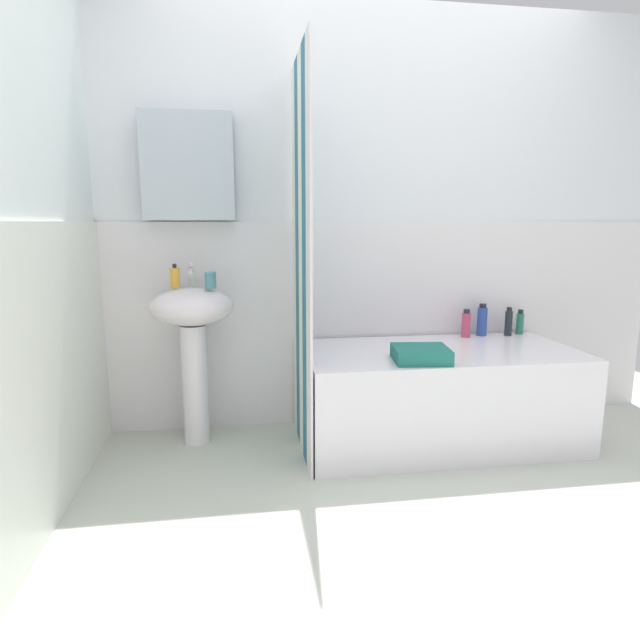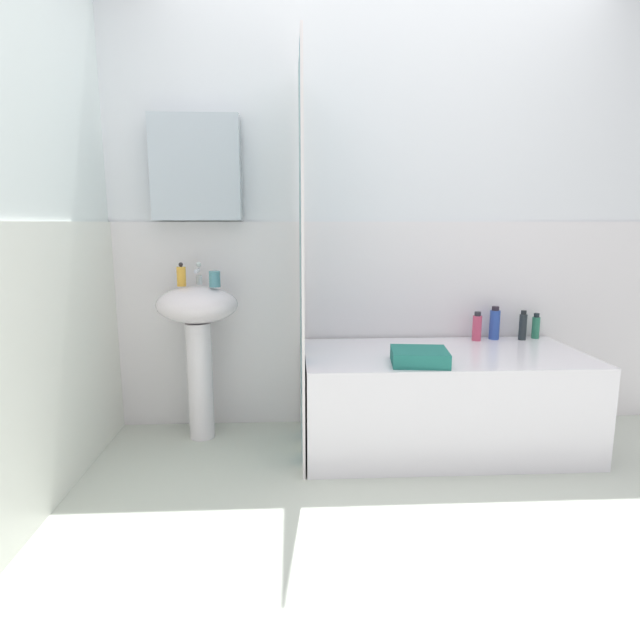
# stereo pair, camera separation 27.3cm
# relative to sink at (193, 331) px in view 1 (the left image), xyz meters

# --- Properties ---
(ground_plane) EXTENTS (4.80, 5.60, 0.04)m
(ground_plane) POSITION_rel_sink_xyz_m (1.04, -1.03, -0.65)
(ground_plane) COLOR beige
(wall_back_tiled) EXTENTS (3.60, 0.18, 2.40)m
(wall_back_tiled) POSITION_rel_sink_xyz_m (0.97, 0.23, 0.51)
(wall_back_tiled) COLOR white
(wall_back_tiled) RESTS_ON ground_plane
(wall_left_tiled) EXTENTS (0.07, 1.81, 2.40)m
(wall_left_tiled) POSITION_rel_sink_xyz_m (-0.53, -0.69, 0.49)
(wall_left_tiled) COLOR white
(wall_left_tiled) RESTS_ON ground_plane
(sink) EXTENTS (0.44, 0.34, 0.86)m
(sink) POSITION_rel_sink_xyz_m (0.00, 0.00, 0.00)
(sink) COLOR white
(sink) RESTS_ON ground_plane
(faucet) EXTENTS (0.03, 0.12, 0.12)m
(faucet) POSITION_rel_sink_xyz_m (-0.00, 0.08, 0.29)
(faucet) COLOR silver
(faucet) RESTS_ON sink
(soap_dispenser) EXTENTS (0.05, 0.05, 0.13)m
(soap_dispenser) POSITION_rel_sink_xyz_m (-0.08, 0.02, 0.28)
(soap_dispenser) COLOR gold
(soap_dispenser) RESTS_ON sink
(toothbrush_cup) EXTENTS (0.06, 0.06, 0.08)m
(toothbrush_cup) POSITION_rel_sink_xyz_m (0.10, -0.02, 0.27)
(toothbrush_cup) COLOR teal
(toothbrush_cup) RESTS_ON sink
(bathtub) EXTENTS (1.47, 0.73, 0.52)m
(bathtub) POSITION_rel_sink_xyz_m (1.32, -0.18, -0.37)
(bathtub) COLOR white
(bathtub) RESTS_ON ground_plane
(shower_curtain) EXTENTS (0.01, 0.73, 2.00)m
(shower_curtain) POSITION_rel_sink_xyz_m (0.56, -0.18, 0.37)
(shower_curtain) COLOR white
(shower_curtain) RESTS_ON ground_plane
(body_wash_bottle) EXTENTS (0.04, 0.04, 0.15)m
(body_wash_bottle) POSITION_rel_sink_xyz_m (1.95, 0.14, -0.04)
(body_wash_bottle) COLOR #2A7658
(body_wash_bottle) RESTS_ON bathtub
(shampoo_bottle) EXTENTS (0.04, 0.04, 0.17)m
(shampoo_bottle) POSITION_rel_sink_xyz_m (1.86, 0.10, -0.03)
(shampoo_bottle) COLOR #22292D
(shampoo_bottle) RESTS_ON bathtub
(conditioner_bottle) EXTENTS (0.06, 0.06, 0.19)m
(conditioner_bottle) POSITION_rel_sink_xyz_m (1.70, 0.13, -0.02)
(conditioner_bottle) COLOR #2C4CA6
(conditioner_bottle) RESTS_ON bathtub
(lotion_bottle) EXTENTS (0.05, 0.05, 0.17)m
(lotion_bottle) POSITION_rel_sink_xyz_m (1.58, 0.10, -0.03)
(lotion_bottle) COLOR #CA4464
(lotion_bottle) RESTS_ON bathtub
(towel_folded) EXTENTS (0.29, 0.27, 0.07)m
(towel_folded) POSITION_rel_sink_xyz_m (1.13, -0.40, -0.07)
(towel_folded) COLOR #216E64
(towel_folded) RESTS_ON bathtub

